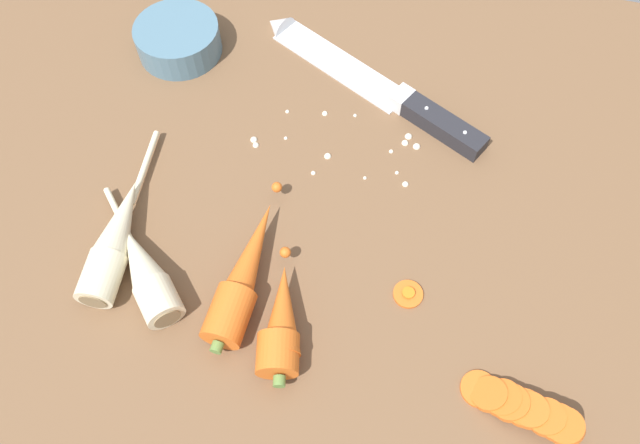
{
  "coord_description": "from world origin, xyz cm",
  "views": [
    {
      "loc": [
        8.65,
        -33.89,
        59.61
      ],
      "look_at": [
        0.0,
        -2.0,
        1.5
      ],
      "focal_mm": 34.33,
      "sensor_mm": 36.0,
      "label": 1
    }
  ],
  "objects": [
    {
      "name": "mince_crumbs",
      "position": [
        0.73,
        10.03,
        0.39
      ],
      "size": [
        20.15,
        10.2,
        0.89
      ],
      "color": "silver",
      "rests_on": "ground_plane"
    },
    {
      "name": "prep_bowl",
      "position": [
        -25.04,
        19.43,
        2.15
      ],
      "size": [
        11.0,
        11.0,
        4.0
      ],
      "color": "slate",
      "rests_on": "ground_plane"
    },
    {
      "name": "whole_carrot",
      "position": [
        -5.84,
        -10.47,
        2.1
      ],
      "size": [
        4.25,
        20.3,
        4.2
      ],
      "color": "#D6601E",
      "rests_on": "ground_plane"
    },
    {
      "name": "chefs_knife",
      "position": [
        -0.12,
        20.45,
        0.65
      ],
      "size": [
        32.66,
        18.28,
        4.18
      ],
      "color": "silver",
      "rests_on": "ground_plane"
    },
    {
      "name": "parsnip_front",
      "position": [
        -20.52,
        -9.95,
        1.98
      ],
      "size": [
        5.56,
        22.72,
        4.0
      ],
      "color": "beige",
      "rests_on": "ground_plane"
    },
    {
      "name": "carrot_slice_stack",
      "position": [
        23.42,
        -16.19,
        1.32
      ],
      "size": [
        11.24,
        5.64,
        4.02
      ],
      "color": "#D6601E",
      "rests_on": "ground_plane"
    },
    {
      "name": "carrot_slice_stray_near",
      "position": [
        11.0,
        -7.26,
        0.36
      ],
      "size": [
        3.16,
        3.16,
        0.7
      ],
      "color": "#D6601E",
      "rests_on": "ground_plane"
    },
    {
      "name": "whole_carrot_second",
      "position": [
        -0.53,
        -14.43,
        2.1
      ],
      "size": [
        6.79,
        14.43,
        4.2
      ],
      "color": "#D6601E",
      "rests_on": "ground_plane"
    },
    {
      "name": "parsnip_mid_left",
      "position": [
        -15.88,
        -12.77,
        1.98
      ],
      "size": [
        14.55,
        14.56,
        4.0
      ],
      "color": "beige",
      "rests_on": "ground_plane"
    },
    {
      "name": "ground_plane",
      "position": [
        0.0,
        0.0,
        -2.0
      ],
      "size": [
        120.0,
        90.0,
        4.0
      ],
      "primitive_type": "cube",
      "color": "brown"
    }
  ]
}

